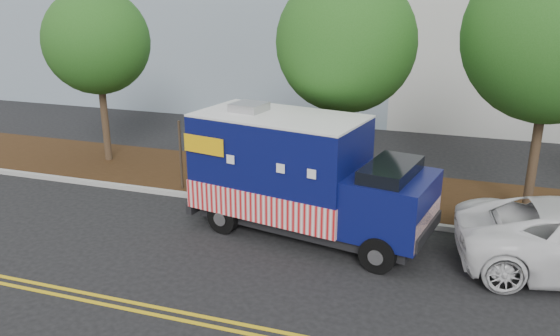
% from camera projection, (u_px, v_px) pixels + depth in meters
% --- Properties ---
extents(ground, '(120.00, 120.00, 0.00)m').
position_uv_depth(ground, '(255.00, 226.00, 15.24)').
color(ground, black).
rests_on(ground, ground).
extents(curb, '(120.00, 0.18, 0.15)m').
position_uv_depth(curb, '(272.00, 206.00, 16.47)').
color(curb, '#9E9E99').
rests_on(curb, ground).
extents(mulch_strip, '(120.00, 4.00, 0.15)m').
position_uv_depth(mulch_strip, '(292.00, 183.00, 18.36)').
color(mulch_strip, black).
rests_on(mulch_strip, ground).
extents(centerline_near, '(120.00, 0.10, 0.01)m').
position_uv_depth(centerline_near, '(178.00, 312.00, 11.23)').
color(centerline_near, gold).
rests_on(centerline_near, ground).
extents(centerline_far, '(120.00, 0.10, 0.01)m').
position_uv_depth(centerline_far, '(172.00, 318.00, 11.00)').
color(centerline_far, gold).
rests_on(centerline_far, ground).
extents(tree_a, '(3.73, 3.73, 6.39)m').
position_uv_depth(tree_a, '(97.00, 42.00, 19.29)').
color(tree_a, '#38281C').
rests_on(tree_a, ground).
extents(tree_b, '(4.21, 4.21, 6.88)m').
position_uv_depth(tree_b, '(346.00, 43.00, 16.24)').
color(tree_b, '#38281C').
rests_on(tree_b, ground).
extents(tree_c, '(4.61, 4.61, 7.47)m').
position_uv_depth(tree_c, '(553.00, 36.00, 14.13)').
color(tree_c, '#38281C').
rests_on(tree_c, ground).
extents(sign_post, '(0.06, 0.06, 2.40)m').
position_uv_depth(sign_post, '(181.00, 157.00, 17.35)').
color(sign_post, '#473828').
rests_on(sign_post, ground).
extents(food_truck, '(6.79, 3.56, 3.41)m').
position_uv_depth(food_truck, '(298.00, 178.00, 14.47)').
color(food_truck, black).
rests_on(food_truck, ground).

